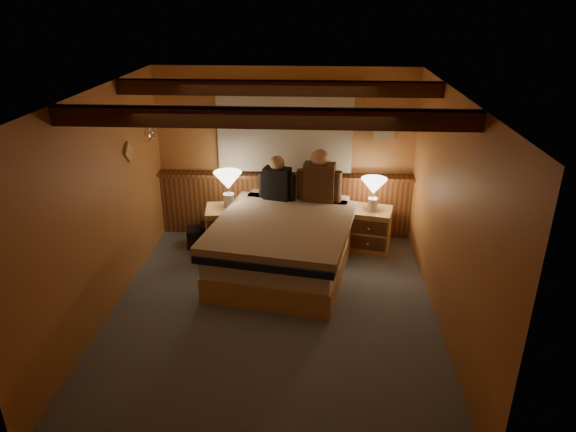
# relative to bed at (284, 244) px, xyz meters

# --- Properties ---
(floor) EXTENTS (4.20, 4.20, 0.00)m
(floor) POSITION_rel_bed_xyz_m (-0.06, -0.95, -0.37)
(floor) COLOR slate
(floor) RESTS_ON ground
(ceiling) EXTENTS (4.20, 4.20, 0.00)m
(ceiling) POSITION_rel_bed_xyz_m (-0.06, -0.95, 2.03)
(ceiling) COLOR tan
(ceiling) RESTS_ON wall_back
(wall_back) EXTENTS (3.60, 0.00, 3.60)m
(wall_back) POSITION_rel_bed_xyz_m (-0.06, 1.15, 0.83)
(wall_back) COLOR #BA7642
(wall_back) RESTS_ON floor
(wall_left) EXTENTS (0.00, 4.20, 4.20)m
(wall_left) POSITION_rel_bed_xyz_m (-1.86, -0.95, 0.83)
(wall_left) COLOR #BA7642
(wall_left) RESTS_ON floor
(wall_right) EXTENTS (0.00, 4.20, 4.20)m
(wall_right) POSITION_rel_bed_xyz_m (1.74, -0.95, 0.83)
(wall_right) COLOR #BA7642
(wall_right) RESTS_ON floor
(wall_front) EXTENTS (3.60, 0.00, 3.60)m
(wall_front) POSITION_rel_bed_xyz_m (-0.06, -3.05, 0.83)
(wall_front) COLOR #BA7642
(wall_front) RESTS_ON floor
(wainscot) EXTENTS (3.60, 0.23, 0.94)m
(wainscot) POSITION_rel_bed_xyz_m (-0.06, 1.09, 0.12)
(wainscot) COLOR brown
(wainscot) RESTS_ON wall_back
(curtain_window) EXTENTS (2.18, 0.09, 1.11)m
(curtain_window) POSITION_rel_bed_xyz_m (-0.06, 1.08, 1.15)
(curtain_window) COLOR #452311
(curtain_window) RESTS_ON wall_back
(ceiling_beams) EXTENTS (3.60, 1.65, 0.16)m
(ceiling_beams) POSITION_rel_bed_xyz_m (-0.06, -0.80, 1.94)
(ceiling_beams) COLOR #452311
(ceiling_beams) RESTS_ON ceiling
(coat_rail) EXTENTS (0.05, 0.55, 0.24)m
(coat_rail) POSITION_rel_bed_xyz_m (-1.78, 0.63, 1.30)
(coat_rail) COLOR white
(coat_rail) RESTS_ON wall_left
(framed_print) EXTENTS (0.30, 0.04, 0.25)m
(framed_print) POSITION_rel_bed_xyz_m (1.29, 1.13, 1.18)
(framed_print) COLOR tan
(framed_print) RESTS_ON wall_back
(bed) EXTENTS (1.91, 2.31, 0.71)m
(bed) POSITION_rel_bed_xyz_m (0.00, 0.00, 0.00)
(bed) COLOR tan
(bed) RESTS_ON floor
(nightstand_left) EXTENTS (0.61, 0.57, 0.60)m
(nightstand_left) POSITION_rel_bed_xyz_m (-0.82, 0.56, -0.07)
(nightstand_left) COLOR tan
(nightstand_left) RESTS_ON floor
(nightstand_right) EXTENTS (0.61, 0.57, 0.58)m
(nightstand_right) POSITION_rel_bed_xyz_m (1.15, 0.70, -0.08)
(nightstand_right) COLOR tan
(nightstand_right) RESTS_ON floor
(lamp_left) EXTENTS (0.38, 0.38, 0.50)m
(lamp_left) POSITION_rel_bed_xyz_m (-0.79, 0.61, 0.59)
(lamp_left) COLOR silver
(lamp_left) RESTS_ON nightstand_left
(lamp_right) EXTENTS (0.34, 0.34, 0.45)m
(lamp_right) POSITION_rel_bed_xyz_m (1.15, 0.68, 0.52)
(lamp_right) COLOR silver
(lamp_right) RESTS_ON nightstand_right
(person_left) EXTENTS (0.51, 0.28, 0.63)m
(person_left) POSITION_rel_bed_xyz_m (-0.14, 0.70, 0.58)
(person_left) COLOR black
(person_left) RESTS_ON bed
(person_right) EXTENTS (0.60, 0.29, 0.74)m
(person_right) POSITION_rel_bed_xyz_m (0.43, 0.68, 0.63)
(person_right) COLOR #4B321E
(person_right) RESTS_ON bed
(duffel_bag) EXTENTS (0.49, 0.35, 0.32)m
(duffel_bag) POSITION_rel_bed_xyz_m (-1.18, 0.63, -0.23)
(duffel_bag) COLOR black
(duffel_bag) RESTS_ON floor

